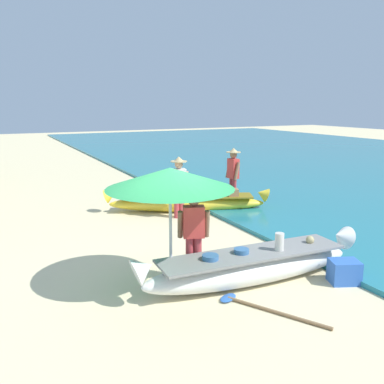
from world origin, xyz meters
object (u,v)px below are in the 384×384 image
object	(u,v)px
boat_yellow_midground	(187,202)
person_vendor_assistant	(233,172)
person_tourist_customer	(194,232)
person_vendor_hatted	(179,183)
boat_white_foreground	(252,266)
paddle	(259,307)
patio_umbrella_large	(170,179)
cooler_box	(344,272)

from	to	relation	value
boat_yellow_midground	person_vendor_assistant	world-z (taller)	person_vendor_assistant
boat_yellow_midground	person_tourist_customer	world-z (taller)	person_tourist_customer
boat_yellow_midground	person_vendor_hatted	distance (m)	0.99
boat_yellow_midground	boat_white_foreground	bearing A→B (deg)	-102.85
boat_white_foreground	person_vendor_hatted	distance (m)	4.46
person_vendor_assistant	paddle	bearing A→B (deg)	-118.74
person_vendor_hatted	person_vendor_assistant	world-z (taller)	person_vendor_assistant
patio_umbrella_large	cooler_box	xyz separation A→B (m)	(2.77, -1.16, -1.67)
boat_white_foreground	person_vendor_assistant	xyz separation A→B (m)	(2.83, 5.15, 0.69)
boat_white_foreground	boat_yellow_midground	size ratio (longest dim) A/B	0.96
patio_umbrella_large	cooler_box	size ratio (longest dim) A/B	4.24
boat_white_foreground	paddle	bearing A→B (deg)	-118.20
patio_umbrella_large	paddle	size ratio (longest dim) A/B	1.28
person_vendor_hatted	person_tourist_customer	bearing A→B (deg)	-111.36
paddle	patio_umbrella_large	bearing A→B (deg)	125.32
patio_umbrella_large	person_vendor_assistant	bearing A→B (deg)	48.42
person_vendor_assistant	cooler_box	distance (m)	6.08
person_vendor_assistant	patio_umbrella_large	xyz separation A→B (m)	(-4.18, -4.71, 0.88)
person_vendor_assistant	patio_umbrella_large	bearing A→B (deg)	-131.58
boat_yellow_midground	patio_umbrella_large	size ratio (longest dim) A/B	2.16
patio_umbrella_large	paddle	bearing A→B (deg)	-54.68
boat_white_foreground	person_vendor_assistant	world-z (taller)	person_vendor_assistant
person_vendor_assistant	paddle	world-z (taller)	person_vendor_assistant
person_vendor_hatted	paddle	bearing A→B (deg)	-101.66
person_vendor_hatted	patio_umbrella_large	bearing A→B (deg)	-116.68
patio_umbrella_large	cooler_box	distance (m)	3.43
boat_yellow_midground	paddle	xyz separation A→B (m)	(-1.56, -5.70, -0.24)
person_tourist_customer	person_vendor_assistant	bearing A→B (deg)	51.26
boat_yellow_midground	cooler_box	world-z (taller)	boat_yellow_midground
cooler_box	paddle	size ratio (longest dim) A/B	0.30
cooler_box	boat_white_foreground	bearing A→B (deg)	175.89
person_tourist_customer	paddle	size ratio (longest dim) A/B	0.97
boat_yellow_midground	person_vendor_assistant	xyz separation A→B (m)	(1.72, 0.28, 0.73)
boat_yellow_midground	patio_umbrella_large	bearing A→B (deg)	-119.00
boat_white_foreground	cooler_box	bearing A→B (deg)	-26.80
person_vendor_hatted	cooler_box	distance (m)	5.20
cooler_box	person_vendor_hatted	bearing A→B (deg)	121.59
boat_white_foreground	patio_umbrella_large	size ratio (longest dim) A/B	2.08
patio_umbrella_large	boat_white_foreground	bearing A→B (deg)	-18.11
boat_white_foreground	boat_yellow_midground	world-z (taller)	boat_white_foreground
person_tourist_customer	patio_umbrella_large	distance (m)	1.09
person_vendor_hatted	patio_umbrella_large	xyz separation A→B (m)	(-1.97, -3.92, 0.91)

